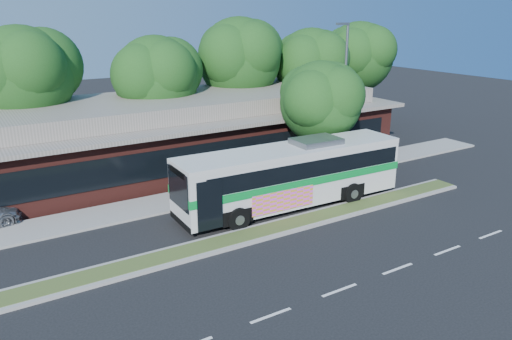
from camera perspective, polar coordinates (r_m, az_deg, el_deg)
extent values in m
plane|color=black|center=(22.42, 1.04, -7.94)|extent=(120.00, 120.00, 0.00)
cube|color=#3F5423|center=(22.85, 0.22, -7.22)|extent=(26.00, 1.10, 0.15)
cube|color=gray|center=(27.56, -6.21, -2.88)|extent=(44.00, 2.60, 0.12)
cube|color=#4E1D18|center=(32.92, -11.33, 3.11)|extent=(32.00, 10.00, 3.20)
cube|color=slate|center=(32.54, -11.52, 6.04)|extent=(33.20, 11.20, 0.24)
cube|color=slate|center=(32.43, -11.58, 7.13)|extent=(30.00, 8.00, 1.00)
cube|color=black|center=(28.40, -7.70, 1.17)|extent=(30.00, 0.06, 1.60)
cylinder|color=slate|center=(31.28, 10.01, 7.87)|extent=(0.16, 0.16, 9.00)
cube|color=slate|center=(30.59, 9.89, 16.14)|extent=(0.90, 0.18, 0.14)
cylinder|color=black|center=(34.05, -24.30, 3.22)|extent=(0.44, 0.44, 4.20)
sphere|color=#1A3E14|center=(33.40, -25.15, 9.70)|extent=(6.00, 6.00, 6.00)
sphere|color=#1A3E14|center=(33.98, -23.08, 10.89)|extent=(4.68, 4.68, 4.68)
cylinder|color=black|center=(35.02, -11.01, 4.49)|extent=(0.44, 0.44, 3.78)
sphere|color=#1A3E14|center=(34.40, -11.36, 10.28)|extent=(5.60, 5.60, 5.60)
sphere|color=#1A3E14|center=(35.19, -9.71, 11.27)|extent=(4.37, 4.37, 4.37)
cylinder|color=black|center=(38.77, -1.86, 6.55)|extent=(0.44, 0.44, 4.41)
sphere|color=#1A3E14|center=(38.20, -1.92, 12.54)|extent=(6.20, 6.20, 6.20)
sphere|color=#1A3E14|center=(39.26, -0.47, 13.42)|extent=(4.84, 4.84, 4.84)
cylinder|color=black|center=(41.31, 6.12, 6.77)|extent=(0.44, 0.44, 3.86)
sphere|color=#1A3E14|center=(40.78, 6.29, 11.84)|extent=(5.80, 5.80, 5.80)
sphere|color=#1A3E14|center=(41.89, 7.38, 12.59)|extent=(4.52, 4.52, 4.52)
cylinder|color=black|center=(45.89, 11.34, 7.78)|extent=(0.44, 0.44, 4.12)
sphere|color=#1A3E14|center=(45.41, 11.64, 12.58)|extent=(6.00, 6.00, 6.00)
sphere|color=#1A3E14|center=(46.62, 12.53, 13.24)|extent=(4.68, 4.68, 4.68)
cube|color=silver|center=(25.53, 4.03, -0.49)|extent=(12.28, 2.99, 2.81)
cube|color=black|center=(25.53, 4.62, 0.82)|extent=(11.31, 3.00, 0.84)
cube|color=silver|center=(25.16, 4.09, 2.29)|extent=(12.31, 3.01, 0.26)
cube|color=#05802E|center=(25.56, 4.02, -0.67)|extent=(12.35, 3.05, 0.39)
cube|color=black|center=(22.74, -8.89, -2.09)|extent=(0.13, 2.28, 1.74)
cube|color=black|center=(29.10, 14.13, 2.65)|extent=(0.13, 2.13, 1.12)
cube|color=#EC45E3|center=(24.04, 3.14, -3.49)|extent=(3.46, 0.16, 1.02)
cube|color=slate|center=(25.96, 6.90, 3.29)|extent=(2.49, 1.71, 0.31)
cylinder|color=black|center=(23.11, -2.06, -5.61)|extent=(1.13, 0.40, 1.12)
cylinder|color=black|center=(25.23, -4.80, -3.61)|extent=(1.13, 0.40, 1.12)
cylinder|color=black|center=(26.75, 10.95, -2.62)|extent=(1.13, 0.40, 1.12)
cylinder|color=black|center=(28.60, 7.63, -1.10)|extent=(1.13, 0.40, 1.12)
cylinder|color=black|center=(31.03, 7.19, 2.27)|extent=(0.44, 0.44, 3.03)
sphere|color=#1A3E14|center=(30.37, 7.41, 7.71)|extent=(4.91, 4.91, 4.91)
sphere|color=#1A3E14|center=(31.29, 8.60, 8.68)|extent=(3.83, 3.83, 3.83)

